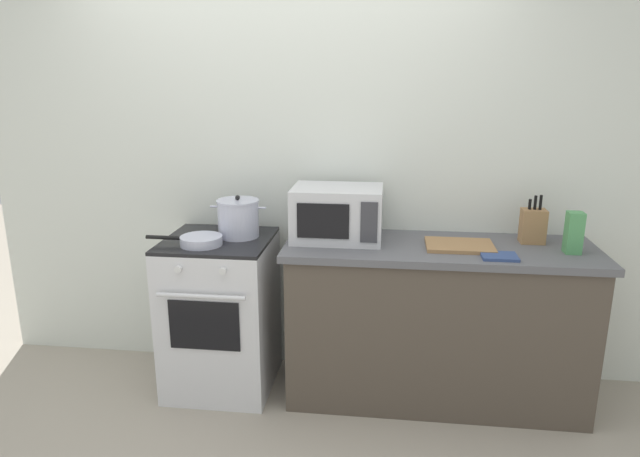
# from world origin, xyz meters

# --- Properties ---
(ground_plane) EXTENTS (10.00, 10.00, 0.00)m
(ground_plane) POSITION_xyz_m (0.00, 0.00, 0.00)
(ground_plane) COLOR #9E9384
(back_wall) EXTENTS (4.40, 0.10, 2.50)m
(back_wall) POSITION_xyz_m (0.30, 0.97, 1.25)
(back_wall) COLOR silver
(back_wall) RESTS_ON ground_plane
(lower_cabinet_right) EXTENTS (1.64, 0.56, 0.88)m
(lower_cabinet_right) POSITION_xyz_m (0.90, 0.62, 0.44)
(lower_cabinet_right) COLOR #4C4238
(lower_cabinet_right) RESTS_ON ground_plane
(countertop_right) EXTENTS (1.70, 0.60, 0.04)m
(countertop_right) POSITION_xyz_m (0.90, 0.62, 0.90)
(countertop_right) COLOR #59595E
(countertop_right) RESTS_ON lower_cabinet_right
(stove) EXTENTS (0.60, 0.64, 0.92)m
(stove) POSITION_xyz_m (-0.35, 0.60, 0.46)
(stove) COLOR silver
(stove) RESTS_ON ground_plane
(stock_pot) EXTENTS (0.32, 0.24, 0.24)m
(stock_pot) POSITION_xyz_m (-0.24, 0.66, 1.03)
(stock_pot) COLOR silver
(stock_pot) RESTS_ON stove
(frying_pan) EXTENTS (0.43, 0.23, 0.05)m
(frying_pan) POSITION_xyz_m (-0.41, 0.47, 0.95)
(frying_pan) COLOR silver
(frying_pan) RESTS_ON stove
(microwave) EXTENTS (0.50, 0.37, 0.30)m
(microwave) POSITION_xyz_m (0.33, 0.68, 1.07)
(microwave) COLOR silver
(microwave) RESTS_ON countertop_right
(cutting_board) EXTENTS (0.36, 0.26, 0.02)m
(cutting_board) POSITION_xyz_m (1.00, 0.60, 0.93)
(cutting_board) COLOR #997047
(cutting_board) RESTS_ON countertop_right
(knife_block) EXTENTS (0.13, 0.10, 0.27)m
(knife_block) POSITION_xyz_m (1.41, 0.74, 1.02)
(knife_block) COLOR #997047
(knife_block) RESTS_ON countertop_right
(pasta_box) EXTENTS (0.08, 0.08, 0.22)m
(pasta_box) POSITION_xyz_m (1.58, 0.57, 1.03)
(pasta_box) COLOR #4C9356
(pasta_box) RESTS_ON countertop_right
(oven_mitt) EXTENTS (0.18, 0.14, 0.02)m
(oven_mitt) POSITION_xyz_m (1.18, 0.44, 0.93)
(oven_mitt) COLOR #33477A
(oven_mitt) RESTS_ON countertop_right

